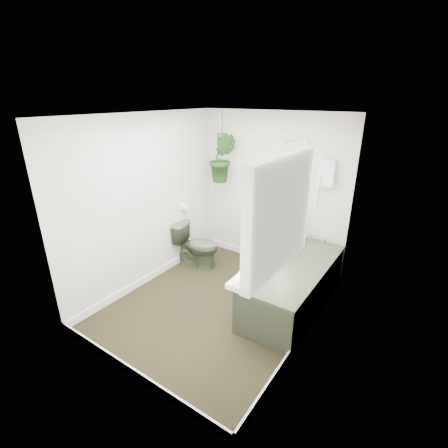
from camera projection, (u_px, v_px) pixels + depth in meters
The scene contains 22 objects.
floor at pixel (217, 304), 4.16m from camera, with size 2.30×2.80×0.02m, color black.
ceiling at pixel (216, 114), 3.30m from camera, with size 2.30×2.80×0.02m, color white.
wall_back at pixel (272, 192), 4.81m from camera, with size 2.30×0.02×2.30m, color white.
wall_front at pixel (116, 271), 2.65m from camera, with size 2.30×0.02×2.30m, color white.
wall_left at pixel (146, 202), 4.34m from camera, with size 0.02×2.80×2.30m, color white.
wall_right at pixel (315, 244), 3.12m from camera, with size 0.02×2.80×2.30m, color white.
skirting at pixel (217, 300), 4.14m from camera, with size 2.30×2.80×0.10m, color white.
bathtub at pixel (293, 286), 4.01m from camera, with size 0.72×1.72×0.58m, color #414C34, non-canonical shape.
bath_screen at pixel (290, 195), 4.19m from camera, with size 0.04×0.72×1.40m, color silver, non-canonical shape.
shower_box at pixel (327, 173), 4.19m from camera, with size 0.20×0.10×0.35m, color white.
oval_mirror at pixel (288, 171), 4.52m from camera, with size 0.46×0.03×0.62m, color #B8AE9D.
wall_sconce at pixel (262, 175), 4.76m from camera, with size 0.04×0.04×0.22m, color black.
toilet_roll_holder at pixel (185, 207), 4.93m from camera, with size 0.11×0.11×0.11m, color white.
window_recess at pixel (280, 215), 2.44m from camera, with size 0.08×1.00×0.90m, color white.
window_sill at pixel (269, 262), 2.63m from camera, with size 0.18×1.00×0.04m, color white.
window_blinds at pixel (274, 214), 2.46m from camera, with size 0.01×0.86×0.76m, color white.
toilet at pixel (197, 245), 4.98m from camera, with size 0.38×0.67×0.69m, color #414C34.
pedestal_sink at pixel (279, 241), 4.80m from camera, with size 0.57×0.48×0.97m, color #414C34, non-canonical shape.
sill_plant at pixel (265, 254), 2.47m from camera, with size 0.20×0.17×0.22m, color black.
hanging_plant at pixel (222, 158), 4.79m from camera, with size 0.39×0.32×0.72m, color black.
soap_bottle at pixel (240, 279), 3.41m from camera, with size 0.09×0.09×0.20m, color black.
hanging_pot at pixel (222, 138), 4.68m from camera, with size 0.16×0.16×0.12m, color #453E2C.
Camera 1 is at (2.03, -2.83, 2.49)m, focal length 26.00 mm.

